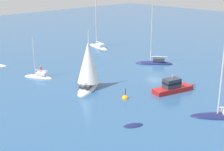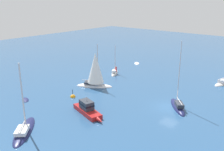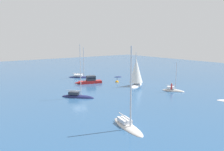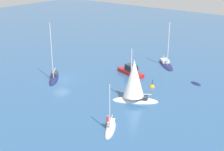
% 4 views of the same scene
% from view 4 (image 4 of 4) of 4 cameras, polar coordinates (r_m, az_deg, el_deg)
% --- Properties ---
extents(ground_plane, '(160.00, 160.00, 0.00)m').
position_cam_4_polar(ground_plane, '(57.03, -8.92, -0.60)').
color(ground_plane, '#2D5684').
extents(cabin_cruiser, '(6.99, 3.12, 2.44)m').
position_cam_4_polar(cabin_cruiser, '(58.42, 3.21, 0.86)').
color(cabin_cruiser, '#B21E1E').
rests_on(cabin_cruiser, ground).
extents(sailboat, '(6.76, 5.30, 8.47)m').
position_cam_4_polar(sailboat, '(46.96, 3.93, -1.41)').
color(sailboat, white).
rests_on(sailboat, ground).
extents(dinghy, '(2.42, 1.86, 0.35)m').
position_cam_4_polar(dinghy, '(55.99, 14.46, -1.42)').
color(dinghy, '#191E4C').
rests_on(dinghy, ground).
extents(sailboat_1, '(3.29, 4.59, 6.64)m').
position_cam_4_polar(sailboat_1, '(40.48, -0.29, -9.25)').
color(sailboat_1, silver).
rests_on(sailboat_1, ground).
extents(ketch, '(5.24, 5.78, 10.50)m').
position_cam_4_polar(ketch, '(57.10, -10.12, -0.47)').
color(ketch, '#191E4C').
rests_on(ketch, ground).
extents(sloop, '(6.62, 6.71, 8.92)m').
position_cam_4_polar(sloop, '(64.36, 9.41, 2.00)').
color(sloop, '#191E4C').
rests_on(sloop, ground).
extents(channel_buoy, '(0.88, 0.88, 1.75)m').
position_cam_4_polar(channel_buoy, '(53.24, 7.02, -2.04)').
color(channel_buoy, orange).
rests_on(channel_buoy, ground).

